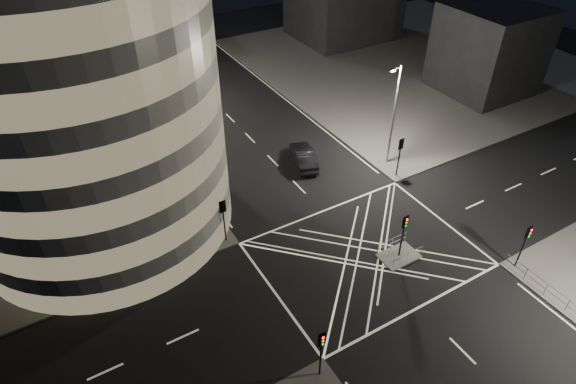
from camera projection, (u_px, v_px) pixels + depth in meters
ground at (366, 254)px, 37.41m from camera, size 120.00×120.00×0.00m
sidewalk_far_right at (412, 60)px, 67.35m from camera, size 42.00×42.00×0.15m
central_island at (399, 256)px, 37.14m from camera, size 3.00×2.00×0.15m
building_right_near at (489, 49)px, 57.14m from camera, size 10.00×10.00×10.00m
tree_a at (190, 193)px, 36.87m from camera, size 3.84×3.84×6.14m
tree_b at (163, 151)px, 40.66m from camera, size 4.56×4.56×7.04m
tree_c at (142, 119)px, 44.61m from camera, size 4.49×4.49×7.22m
tree_d at (123, 90)px, 48.43m from camera, size 4.76×4.76×7.83m
tree_e at (110, 75)px, 52.95m from camera, size 3.77×3.77×6.57m
traffic_signal_fl at (223, 214)px, 36.75m from camera, size 0.55×0.22×4.00m
traffic_signal_nl at (321, 347)px, 27.48m from camera, size 0.55×0.22×4.00m
traffic_signal_fr at (400, 150)px, 43.78m from camera, size 0.55×0.22×4.00m
traffic_signal_nr at (526, 239)px, 34.50m from camera, size 0.55×0.22×4.00m
traffic_signal_island at (404, 229)px, 35.40m from camera, size 0.55×0.22×4.00m
street_lamp_left_near at (186, 155)px, 38.43m from camera, size 1.25×0.25×10.00m
street_lamp_left_far at (125, 74)px, 50.71m from camera, size 1.25×0.25×10.00m
street_lamp_right_far at (394, 113)px, 43.92m from camera, size 1.25×0.25×10.00m
railing_island_south at (408, 257)px, 36.14m from camera, size 2.80×0.06×1.10m
railing_island_north at (392, 243)px, 37.37m from camera, size 2.80×0.06×1.10m
sedan at (304, 156)px, 46.72m from camera, size 3.37×5.53×1.72m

